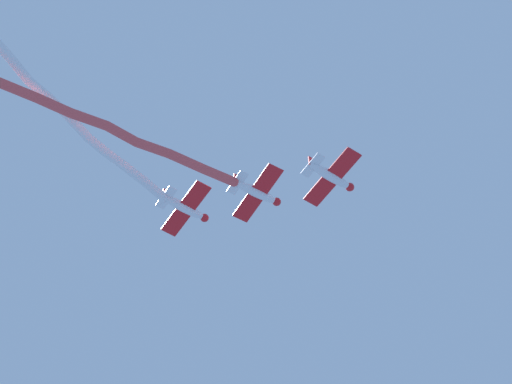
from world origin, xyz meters
TOP-DOWN VIEW (x-y plane):
  - airplane_lead at (1.53, 4.76)m, footprint 6.68×5.85m
  - airplane_left_wing at (-5.88, 4.44)m, footprint 6.47×5.99m
  - smoke_trail_left_wing at (-19.05, -9.50)m, footprint 23.92×24.82m
  - airplane_right_wing at (-13.29, 4.13)m, footprint 6.66×5.86m
  - smoke_trail_right_wing at (-19.54, -7.61)m, footprint 9.35×20.95m

SIDE VIEW (x-z plane):
  - smoke_trail_left_wing at x=-19.05m, z-range 64.65..67.35m
  - airplane_lead at x=1.53m, z-range 65.30..67.11m
  - airplane_left_wing at x=-5.88m, z-range 65.55..67.36m
  - airplane_right_wing at x=-13.29m, z-range 65.80..67.61m
  - smoke_trail_right_wing at x=-19.54m, z-range 66.33..68.91m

